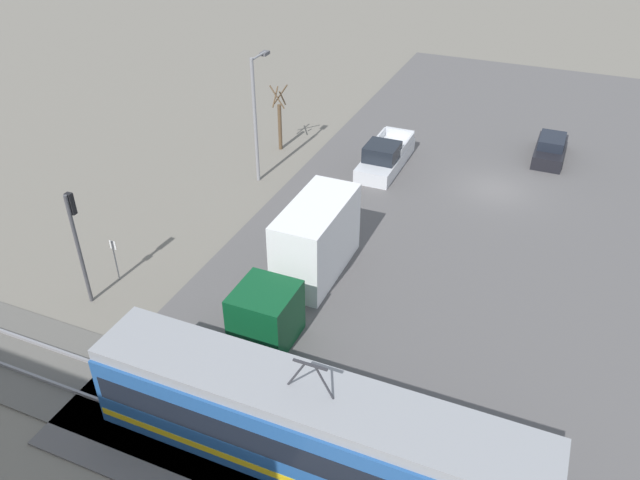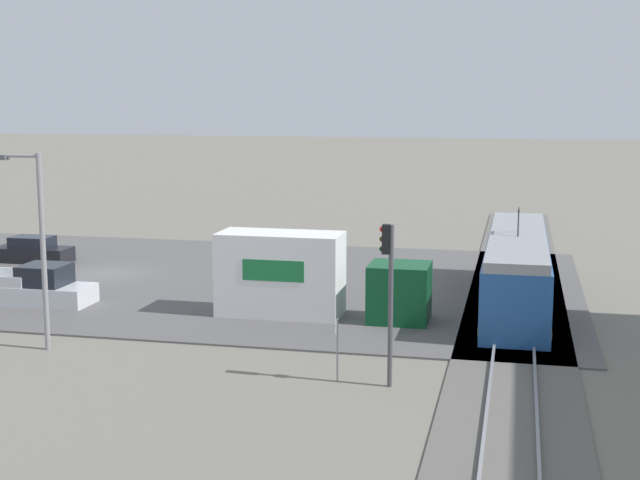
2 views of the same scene
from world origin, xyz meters
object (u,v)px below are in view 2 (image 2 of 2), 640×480
Objects in this scene: box_truck at (309,278)px; street_lamp_near_crossing at (37,236)px; traffic_light_pole at (389,283)px; sedan_car_0 at (33,251)px; light_rail_tram at (517,271)px; no_parking_sign at (337,344)px; pickup_truck at (32,288)px.

street_lamp_near_crossing is (6.86, -8.62, 2.56)m from box_truck.
sedan_car_0 is at bearing -126.89° from traffic_light_pole.
light_rail_tram is at bearing 115.21° from box_truck.
traffic_light_pole is at bearing 85.65° from no_parking_sign.
box_truck is 2.07× the size of sedan_car_0.
traffic_light_pole reaches higher than sedan_car_0.
traffic_light_pole is at bearing 53.11° from sedan_car_0.
street_lamp_near_crossing is at bearing 31.40° from sedan_car_0.
sedan_car_0 is 2.06× the size of no_parking_sign.
box_truck is at bearing 64.21° from sedan_car_0.
light_rail_tram is 9.52m from box_truck.
street_lamp_near_crossing is 3.48× the size of no_parking_sign.
sedan_car_0 is 0.82× the size of traffic_light_pole.
street_lamp_near_crossing reaches higher than no_parking_sign.
sedan_car_0 is (-9.20, -5.34, -0.08)m from pickup_truck.
light_rail_tram reaches higher than box_truck.
light_rail_tram is at bearing 155.05° from no_parking_sign.
traffic_light_pole is 2.53× the size of no_parking_sign.
pickup_truck is at bearing -78.20° from light_rail_tram.
no_parking_sign is (-0.13, -1.70, -2.16)m from traffic_light_pole.
street_lamp_near_crossing reaches higher than light_rail_tram.
pickup_truck is 2.78× the size of no_parking_sign.
no_parking_sign is at bearing 83.42° from street_lamp_near_crossing.
pickup_truck is at bearing -116.28° from no_parking_sign.
traffic_light_pole is (17.10, 22.78, 2.78)m from sedan_car_0.
light_rail_tram is 13.13m from traffic_light_pole.
box_truck is (4.05, -8.61, 0.08)m from light_rail_tram.
light_rail_tram is 20.57m from street_lamp_near_crossing.
no_parking_sign is at bearing 51.17° from sedan_car_0.
pickup_truck is 1.10× the size of traffic_light_pole.
pickup_truck is 17.56m from no_parking_sign.
box_truck is 8.71m from no_parking_sign.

